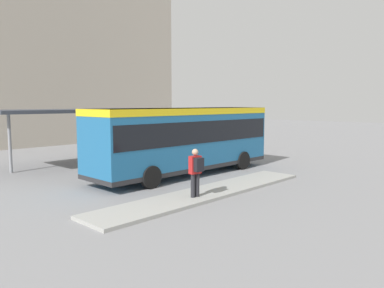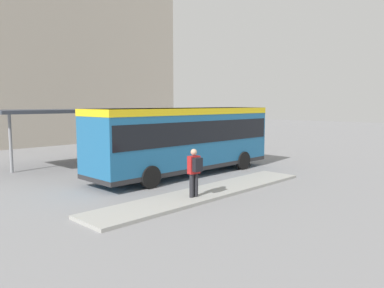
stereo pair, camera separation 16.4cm
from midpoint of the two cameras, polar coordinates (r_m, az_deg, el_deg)
The scene contains 11 objects.
ground_plane at distance 18.78m, azimuth -1.34°, elevation -4.64°, with size 120.00×120.00×0.00m, color gray.
curb_island at distance 14.75m, azimuth 2.18°, elevation -7.41°, with size 10.68×1.80×0.12m.
city_bus at distance 18.52m, azimuth -1.33°, elevation 1.22°, with size 10.34×2.74×3.30m.
pedestrian_waiting at distance 13.58m, azimuth 0.25°, elevation -3.94°, with size 0.47×0.50×1.77m.
bicycle_yellow at distance 27.98m, azimuth 5.53°, elevation -0.36°, with size 0.48×1.62×0.70m.
bicycle_white at distance 28.30m, azimuth 3.74°, elevation -0.30°, with size 0.48×1.55×0.67m.
bicycle_red at distance 28.92m, azimuth 2.49°, elevation -0.09°, with size 0.48×1.70×0.73m.
bicycle_green at distance 29.58m, azimuth 1.34°, elevation 0.07°, with size 0.48×1.74×0.76m.
station_shelter at distance 23.40m, azimuth -14.02°, elevation 4.87°, with size 12.55×3.43×3.20m.
potted_planter_near_shelter at distance 23.03m, azimuth -5.91°, elevation -0.90°, with size 0.93×0.93×1.35m.
station_building at distance 40.43m, azimuth -20.87°, elevation 12.78°, with size 21.04×12.40×16.91m.
Camera 1 is at (-13.10, -12.98, 3.52)m, focal length 35.00 mm.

